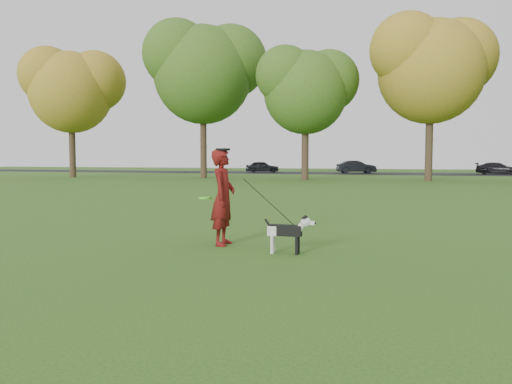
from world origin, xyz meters
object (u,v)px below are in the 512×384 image
(dog, at_px, (289,230))
(car_right, at_px, (498,168))
(car_left, at_px, (262,167))
(car_mid, at_px, (356,167))
(man, at_px, (223,197))

(dog, xyz_separation_m, car_right, (10.01, 40.26, 0.16))
(car_right, bearing_deg, car_left, 101.48)
(car_mid, xyz_separation_m, car_right, (12.26, 0.00, -0.07))
(car_mid, relative_size, car_right, 1.00)
(car_left, relative_size, car_right, 0.91)
(man, xyz_separation_m, dog, (1.29, -0.48, -0.45))
(car_right, bearing_deg, dog, 177.52)
(dog, height_order, car_mid, car_mid)
(car_left, bearing_deg, car_mid, -109.44)
(man, bearing_deg, car_left, 10.43)
(man, height_order, car_left, man)
(car_left, distance_m, car_right, 21.49)
(man, distance_m, car_mid, 39.79)
(man, bearing_deg, car_mid, -2.55)
(man, xyz_separation_m, car_left, (-10.20, 39.78, -0.26))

